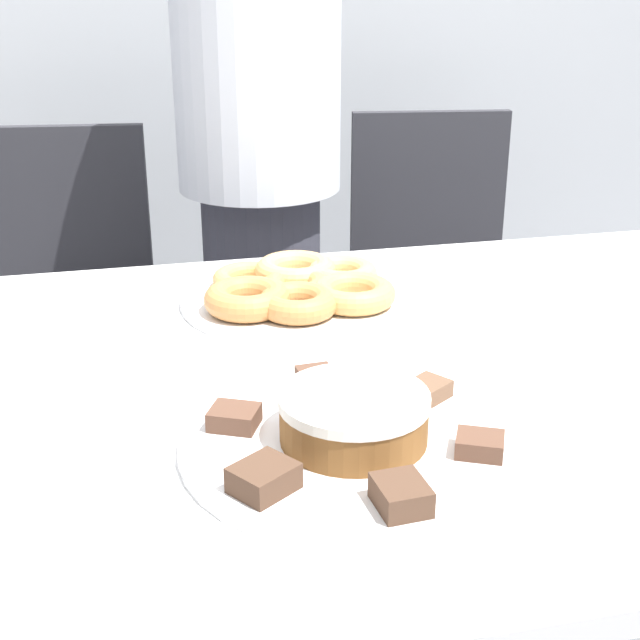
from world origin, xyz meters
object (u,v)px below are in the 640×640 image
person_standing (259,157)px  plate_donuts (297,300)px  office_chair_right (435,311)px  frosted_cake (354,417)px  plate_cake (353,443)px  office_chair_left (66,344)px

person_standing → plate_donuts: person_standing is taller
office_chair_right → frosted_cake: bearing=-106.2°
plate_cake → office_chair_right: bearing=65.3°
person_standing → frosted_cake: person_standing is taller
office_chair_left → plate_donuts: (0.40, -0.71, 0.34)m
office_chair_right → frosted_cake: office_chair_right is taller
office_chair_right → plate_cake: (-0.53, -1.15, 0.34)m
office_chair_left → plate_donuts: bearing=-53.5°
office_chair_left → plate_cake: bearing=-65.1°
frosted_cake → office_chair_right: bearing=65.3°
person_standing → plate_donuts: 0.59m
plate_donuts → person_standing: bearing=85.8°
person_standing → office_chair_right: (0.46, 0.13, -0.44)m
person_standing → office_chair_right: size_ratio=1.82×
plate_donuts → office_chair_left: bearing=119.3°
frosted_cake → plate_donuts: bearing=86.2°
plate_cake → frosted_cake: size_ratio=2.32×
plate_donuts → frosted_cake: frosted_cake is taller
office_chair_left → office_chair_right: 0.90m
office_chair_left → plate_cake: (0.37, -1.15, 0.34)m
frosted_cake → office_chair_left: bearing=107.8°
office_chair_left → frosted_cake: (0.37, -1.15, 0.37)m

